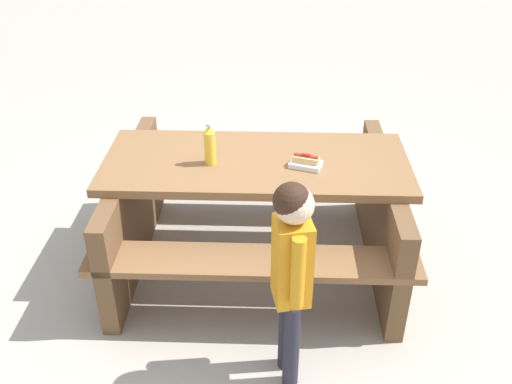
{
  "coord_description": "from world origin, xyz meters",
  "views": [
    {
      "loc": [
        -0.6,
        -2.87,
        2.33
      ],
      "look_at": [
        0.0,
        0.0,
        0.52
      ],
      "focal_mm": 39.64,
      "sensor_mm": 36.0,
      "label": 1
    }
  ],
  "objects": [
    {
      "name": "picnic_table",
      "position": [
        0.0,
        0.0,
        0.44
      ],
      "size": [
        2.08,
        1.79,
        0.75
      ],
      "color": "brown",
      "rests_on": "ground"
    },
    {
      "name": "hotdog_tray",
      "position": [
        0.26,
        -0.14,
        0.78
      ],
      "size": [
        0.21,
        0.19,
        0.08
      ],
      "color": "white",
      "rests_on": "picnic_table"
    },
    {
      "name": "soda_bottle",
      "position": [
        -0.27,
        0.01,
        0.87
      ],
      "size": [
        0.07,
        0.07,
        0.26
      ],
      "color": "yellow",
      "rests_on": "picnic_table"
    },
    {
      "name": "ground_plane",
      "position": [
        0.0,
        0.0,
        0.0
      ],
      "size": [
        30.0,
        30.0,
        0.0
      ],
      "primitive_type": "plane",
      "color": "#ADA599",
      "rests_on": "ground"
    },
    {
      "name": "child_in_coat",
      "position": [
        -0.03,
        -0.95,
        0.73
      ],
      "size": [
        0.18,
        0.28,
        1.14
      ],
      "color": "#262633",
      "rests_on": "ground"
    }
  ]
}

